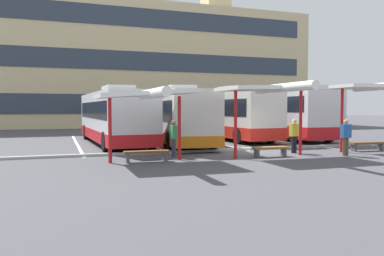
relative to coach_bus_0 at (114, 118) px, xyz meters
The scene contains 21 objects.
ground_plane 9.09m from the coach_bus_0, 48.52° to the right, with size 160.00×160.00×0.00m, color #47474C.
terminal_building 25.39m from the coach_bus_0, 76.04° to the left, with size 43.24×10.51×17.10m.
coach_bus_0 is the anchor object (origin of this frame).
coach_bus_1 3.75m from the coach_bus_0, 11.47° to the right, with size 3.63×12.08×3.47m.
coach_bus_2 8.20m from the coach_bus_0, 11.92° to the left, with size 2.86×12.13×3.63m.
coach_bus_3 12.08m from the coach_bus_0, ahead, with size 3.46×10.75×3.81m.
lane_stripe_0 2.77m from the coach_bus_0, 161.36° to the left, with size 0.16×14.00×0.01m, color white.
lane_stripe_1 2.58m from the coach_bus_0, 20.98° to the left, with size 0.16×14.00×0.01m, color white.
lane_stripe_2 6.18m from the coach_bus_0, ahead, with size 0.16×14.00×0.01m, color white.
lane_stripe_3 10.12m from the coach_bus_0, ahead, with size 0.16×14.00×0.01m, color white.
lane_stripe_4 14.12m from the coach_bus_0, ahead, with size 0.16×14.00×0.01m, color white.
waiting_shelter_0 8.68m from the coach_bus_0, 89.06° to the right, with size 3.86×4.68×2.94m.
bench_0 8.58m from the coach_bus_0, 89.05° to the right, with size 1.85×0.51×0.45m.
waiting_shelter_1 10.60m from the coach_bus_0, 57.17° to the right, with size 4.32×4.52×3.20m.
bench_1 10.48m from the coach_bus_0, 56.79° to the right, with size 1.66×0.47×0.45m.
waiting_shelter_2 14.46m from the coach_bus_0, 36.24° to the right, with size 4.25×4.59×3.39m.
bench_2 14.28m from the coach_bus_0, 35.38° to the right, with size 1.90×0.58×0.45m.
platform_kerb 8.53m from the coach_bus_0, 44.99° to the right, with size 44.00×0.24×0.12m, color #ADADA8.
waiting_passenger_0 10.86m from the coach_bus_0, 45.85° to the right, with size 0.51×0.33×1.64m.
waiting_passenger_1 13.19m from the coach_bus_0, 45.99° to the right, with size 0.49×0.26×1.65m.
waiting_passenger_2 7.55m from the coach_bus_0, 77.60° to the right, with size 0.23×0.47×1.63m.
Camera 1 is at (-9.15, -16.96, 2.16)m, focal length 36.05 mm.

